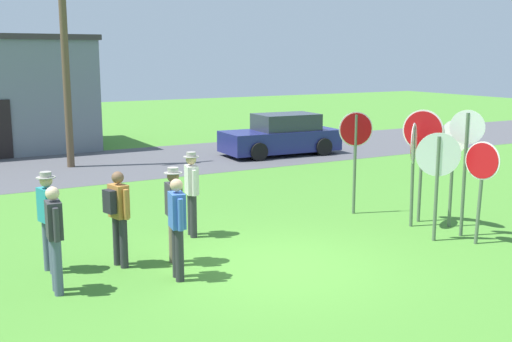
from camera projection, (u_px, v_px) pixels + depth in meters
name	position (u px, v px, depth m)	size (l,w,h in m)	color
ground_plane	(275.00, 266.00, 11.01)	(80.00, 80.00, 0.00)	#47842D
street_asphalt	(96.00, 166.00, 21.02)	(60.00, 6.40, 0.01)	#4C4C51
utility_pole	(64.00, 32.00, 19.99)	(1.80, 0.24, 8.38)	brown
parked_car_on_street	(281.00, 136.00, 23.27)	(4.39, 2.19, 1.51)	navy
stop_sign_leaning_left	(422.00, 144.00, 13.69)	(0.49, 0.78, 2.49)	#51664C
stop_sign_rear_left	(481.00, 175.00, 12.12)	(0.18, 0.74, 2.02)	#51664C
stop_sign_low_front	(413.00, 156.00, 13.33)	(0.69, 0.56, 2.24)	#51664C
stop_sign_nearest	(466.00, 152.00, 12.56)	(0.38, 0.59, 2.58)	#51664C
stop_sign_leaning_right	(438.00, 167.00, 12.28)	(0.67, 0.55, 2.17)	#51664C
stop_sign_far_back	(355.00, 144.00, 14.40)	(0.75, 0.29, 2.38)	#51664C
stop_sign_tallest	(453.00, 155.00, 13.30)	(0.08, 0.72, 2.30)	#51664C
person_in_teal	(48.00, 216.00, 10.58)	(0.32, 0.56, 1.74)	#4C5670
person_on_left	(192.00, 189.00, 12.70)	(0.31, 0.56, 1.74)	#2D2D33
person_with_sunhat	(174.00, 210.00, 10.98)	(0.31, 0.57, 1.74)	#7A6B56
person_in_blue	(118.00, 212.00, 10.85)	(0.42, 0.56, 1.69)	#2D2D33
person_holding_notes	(55.00, 234.00, 9.63)	(0.24, 0.57, 1.69)	#4C5670
person_near_signs	(177.00, 223.00, 10.23)	(0.27, 0.56, 1.69)	#2D2D33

